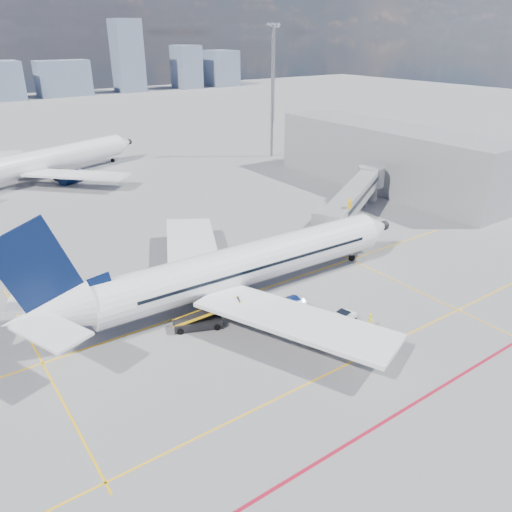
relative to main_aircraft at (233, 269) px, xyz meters
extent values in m
plane|color=gray|center=(1.94, -8.09, -3.22)|extent=(420.00, 420.00, 0.00)
cube|color=#FFB70D|center=(1.94, -0.09, -3.21)|extent=(60.00, 0.18, 0.01)
cube|color=#FFB70D|center=(1.94, -14.09, -3.21)|extent=(80.00, 0.15, 0.01)
cube|color=#FFB70D|center=(15.94, -6.09, -3.21)|extent=(0.15, 28.00, 0.01)
cube|color=#FFB70D|center=(-18.06, -0.09, -3.21)|extent=(0.15, 30.00, 0.01)
cube|color=maroon|center=(1.94, -20.09, -3.21)|extent=(90.00, 0.25, 0.01)
cube|color=gray|center=(24.19, 8.06, 0.68)|extent=(20.84, 13.93, 2.60)
cube|color=black|center=(24.19, 8.06, 0.88)|extent=(20.52, 13.82, 0.55)
cube|color=gray|center=(14.64, 2.41, 0.68)|extent=(4.49, 4.56, 3.00)
cube|color=black|center=(18.94, 4.71, -2.87)|extent=(2.20, 1.00, 0.70)
cylinder|color=gray|center=(18.94, 4.71, -1.52)|extent=(0.56, 0.56, 2.70)
cylinder|color=gray|center=(30.94, 11.91, -1.27)|extent=(0.60, 0.60, 3.90)
cylinder|color=gray|center=(33.94, 13.91, 0.68)|extent=(4.00, 4.00, 3.00)
cylinder|color=gray|center=(33.94, 13.91, -1.27)|extent=(2.40, 2.40, 3.90)
cube|color=#FFB70D|center=(17.44, 2.21, 2.48)|extent=(1.26, 0.82, 1.20)
cube|color=gray|center=(41.94, 17.91, 1.78)|extent=(10.00, 42.00, 10.00)
cube|color=black|center=(37.14, 17.91, 1.78)|extent=(0.25, 40.00, 4.50)
cylinder|color=gray|center=(39.94, 46.91, 9.28)|extent=(0.56, 0.56, 25.00)
cube|color=gray|center=(39.94, 46.91, 21.98)|extent=(3.20, 0.40, 0.50)
cube|color=silver|center=(38.74, 46.66, 21.98)|extent=(0.60, 0.15, 0.35)
cube|color=silver|center=(39.94, 46.66, 21.98)|extent=(0.60, 0.15, 0.35)
cube|color=silver|center=(41.14, 46.66, 21.98)|extent=(0.60, 0.15, 0.35)
cylinder|color=gray|center=(66.94, 81.91, 9.28)|extent=(0.56, 0.56, 25.00)
cube|color=gray|center=(66.94, 81.91, 21.98)|extent=(3.20, 0.40, 0.50)
cube|color=silver|center=(65.74, 81.66, 21.98)|extent=(0.60, 0.15, 0.35)
cube|color=silver|center=(66.94, 81.66, 21.98)|extent=(0.60, 0.15, 0.35)
cube|color=silver|center=(68.14, 81.66, 21.98)|extent=(0.60, 0.15, 0.35)
cube|color=slate|center=(14.05, 181.91, 3.82)|extent=(12.74, 14.50, 14.07)
cube|color=slate|center=(36.54, 181.91, 3.61)|extent=(20.27, 10.31, 13.65)
cube|color=slate|center=(64.57, 181.91, 11.32)|extent=(11.16, 10.75, 29.07)
cube|color=slate|center=(92.56, 181.91, 6.05)|extent=(10.27, 12.73, 18.54)
cube|color=slate|center=(111.03, 181.91, 4.80)|extent=(12.84, 14.87, 16.04)
cylinder|color=white|center=(1.80, -0.05, 0.08)|extent=(31.04, 4.89, 4.02)
cone|color=white|center=(19.12, -0.54, 0.08)|extent=(3.82, 4.12, 4.02)
sphere|color=black|center=(20.56, -0.58, 0.08)|extent=(1.17, 1.17, 1.13)
cone|color=white|center=(-16.97, 0.47, 0.65)|extent=(6.71, 4.21, 4.02)
cube|color=black|center=(17.78, -0.50, 0.65)|extent=(1.59, 1.59, 0.46)
cube|color=white|center=(0.51, 9.27, -1.02)|extent=(12.20, 17.67, 0.59)
cube|color=white|center=(-0.01, -9.29, -1.02)|extent=(11.45, 17.78, 0.59)
cylinder|color=#07143A|center=(1.45, 5.94, -2.31)|extent=(3.78, 2.48, 2.37)
cylinder|color=#07143A|center=(1.12, -6.02, -2.31)|extent=(3.78, 2.48, 2.37)
cylinder|color=silver|center=(3.41, 5.89, -2.31)|extent=(0.43, 2.44, 2.43)
cylinder|color=silver|center=(3.08, -6.07, -2.31)|extent=(0.43, 2.44, 2.43)
cube|color=#07143A|center=(-16.97, 0.47, 4.21)|extent=(7.08, 0.53, 8.79)
cube|color=#07143A|center=(-14.49, 0.41, 1.73)|extent=(5.82, 0.47, 2.22)
cube|color=white|center=(-17.29, 3.79, 1.01)|extent=(5.15, 6.53, 0.23)
cube|color=white|center=(-17.47, -2.81, 1.01)|extent=(4.91, 6.49, 0.23)
cylinder|color=gray|center=(15.72, -0.44, -2.32)|extent=(0.29, 0.29, 1.80)
cylinder|color=black|center=(15.72, -0.44, -2.84)|extent=(0.77, 0.30, 0.76)
cylinder|color=gray|center=(0.84, 2.66, -2.42)|extent=(0.33, 0.33, 1.60)
cylinder|color=black|center=(0.84, 2.66, -2.72)|extent=(1.02, 0.68, 1.00)
cylinder|color=gray|center=(0.69, -2.70, -2.42)|extent=(0.33, 0.33, 1.60)
cylinder|color=black|center=(0.69, -2.70, -2.72)|extent=(1.02, 0.68, 1.00)
cube|color=black|center=(2.37, 1.93, 0.39)|extent=(25.37, 0.81, 0.27)
cube|color=black|center=(2.26, -2.06, 0.39)|extent=(25.37, 0.81, 0.27)
cylinder|color=white|center=(-2.21, 56.30, 0.08)|extent=(30.25, 14.45, 4.00)
cone|color=white|center=(13.95, 62.29, 0.08)|extent=(4.85, 5.04, 4.00)
sphere|color=black|center=(15.30, 62.79, 0.08)|extent=(1.45, 1.45, 1.13)
cube|color=black|center=(12.70, 61.83, 0.65)|extent=(1.98, 1.98, 0.46)
cube|color=white|center=(-6.86, 64.43, -1.02)|extent=(6.42, 17.24, 0.59)
cube|color=white|center=(-0.45, 47.11, -1.02)|extent=(15.66, 15.85, 0.59)
cylinder|color=#07143A|center=(-4.76, 61.70, -2.30)|extent=(4.28, 3.50, 2.36)
cylinder|color=#07143A|center=(-0.63, 50.54, -2.30)|extent=(4.28, 3.50, 2.36)
cylinder|color=silver|center=(-2.93, 62.38, -2.30)|extent=(1.18, 2.40, 2.42)
cylinder|color=silver|center=(1.20, 51.22, -2.30)|extent=(1.18, 2.40, 2.42)
cylinder|color=black|center=(-4.10, 58.45, -2.72)|extent=(1.16, 0.96, 1.00)
cylinder|color=black|center=(-2.25, 53.44, -2.72)|extent=(1.16, 0.96, 1.00)
cylinder|color=black|center=(10.78, 61.11, -2.84)|extent=(0.81, 0.53, 0.76)
cube|color=white|center=(5.51, -9.70, -2.70)|extent=(2.28, 1.59, 0.75)
cube|color=white|center=(5.15, -9.79, -2.14)|extent=(1.17, 1.28, 0.56)
cube|color=black|center=(5.15, -9.79, -1.95)|extent=(1.07, 1.21, 0.33)
cylinder|color=black|center=(4.91, -10.38, -2.96)|extent=(0.56, 0.33, 0.53)
cylinder|color=black|center=(4.66, -9.38, -2.96)|extent=(0.56, 0.33, 0.53)
cylinder|color=black|center=(6.37, -10.02, -2.96)|extent=(0.56, 0.33, 0.53)
cylinder|color=black|center=(6.12, -9.02, -2.96)|extent=(0.56, 0.33, 0.53)
cube|color=black|center=(2.39, -10.75, -2.93)|extent=(3.58, 2.69, 0.16)
cube|color=white|center=(1.65, -11.10, -2.13)|extent=(1.85, 1.83, 1.41)
cube|color=white|center=(3.13, -10.41, -2.13)|extent=(1.85, 1.83, 1.41)
cylinder|color=black|center=(1.50, -11.86, -3.07)|extent=(0.32, 0.24, 0.29)
cylinder|color=black|center=(0.97, -10.71, -3.07)|extent=(0.32, 0.24, 0.29)
cylinder|color=black|center=(3.81, -10.80, -3.07)|extent=(0.32, 0.24, 0.29)
cylinder|color=black|center=(3.28, -9.64, -3.07)|extent=(0.32, 0.24, 0.29)
cube|color=black|center=(-5.49, -2.64, -2.77)|extent=(4.45, 3.02, 0.70)
cube|color=black|center=(-4.76, -2.96, -1.72)|extent=(5.91, 3.26, 1.84)
cube|color=#FFB70D|center=(-4.54, -2.45, -1.72)|extent=(5.57, 2.42, 1.92)
cube|color=#FFB70D|center=(-4.97, -3.46, -1.72)|extent=(5.57, 2.42, 1.92)
cylinder|color=black|center=(-7.24, -2.67, -2.92)|extent=(0.65, 0.45, 0.60)
cylinder|color=black|center=(-6.69, -1.38, -2.92)|extent=(0.65, 0.45, 0.60)
cylinder|color=black|center=(-4.30, -3.91, -2.92)|extent=(0.65, 0.45, 0.60)
cylinder|color=black|center=(-3.75, -2.62, -2.92)|extent=(0.65, 0.45, 0.60)
imported|color=yellow|center=(6.47, -11.75, -2.36)|extent=(0.63, 0.74, 1.73)
camera|label=1|loc=(-23.06, -36.21, 20.62)|focal=35.00mm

